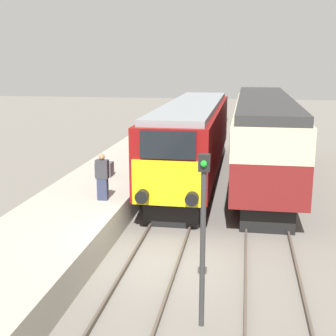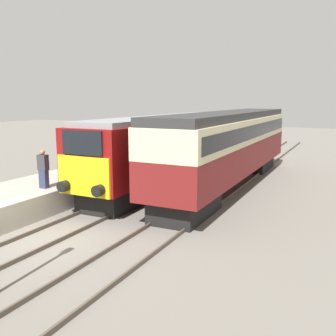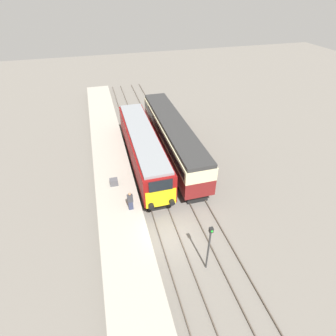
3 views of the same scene
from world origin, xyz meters
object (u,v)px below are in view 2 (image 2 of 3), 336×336
at_px(locomotive, 167,146).
at_px(person_on_platform, 43,169).
at_px(luggage_crate, 78,167).
at_px(passenger_carriage, 230,142).

height_order(locomotive, person_on_platform, locomotive).
bearing_deg(person_on_platform, luggage_crate, 106.15).
xyz_separation_m(locomotive, luggage_crate, (-3.38, -3.63, -0.87)).
bearing_deg(locomotive, person_on_platform, -108.81).
bearing_deg(luggage_crate, locomotive, 47.07).
height_order(passenger_carriage, luggage_crate, passenger_carriage).
bearing_deg(locomotive, passenger_carriage, 15.07).
height_order(person_on_platform, luggage_crate, person_on_platform).
xyz_separation_m(passenger_carriage, person_on_platform, (-5.79, -7.94, -0.65)).
height_order(locomotive, passenger_carriage, passenger_carriage).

